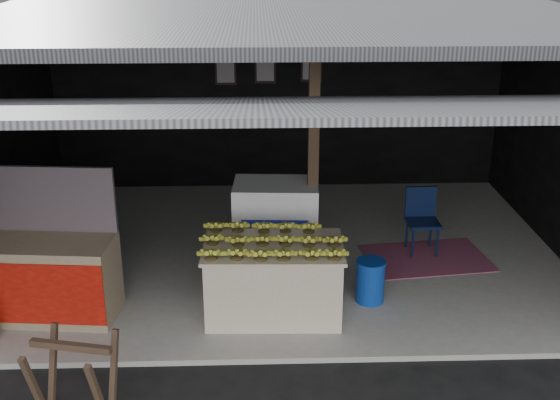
{
  "coord_description": "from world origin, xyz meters",
  "views": [
    {
      "loc": [
        -0.34,
        -5.71,
        3.87
      ],
      "look_at": [
        -0.09,
        1.53,
        1.1
      ],
      "focal_mm": 45.0,
      "sensor_mm": 36.0,
      "label": 1
    }
  ],
  "objects_px": {
    "neighbor_stall": "(42,274)",
    "sawhorse": "(73,369)",
    "banana_table": "(273,280)",
    "white_crate": "(276,227)",
    "plastic_chair": "(422,215)",
    "water_barrel": "(370,282)"
  },
  "relations": [
    {
      "from": "neighbor_stall",
      "to": "sawhorse",
      "type": "height_order",
      "value": "neighbor_stall"
    },
    {
      "from": "banana_table",
      "to": "neighbor_stall",
      "type": "bearing_deg",
      "value": -179.66
    },
    {
      "from": "white_crate",
      "to": "plastic_chair",
      "type": "bearing_deg",
      "value": 17.3
    },
    {
      "from": "banana_table",
      "to": "neighbor_stall",
      "type": "distance_m",
      "value": 2.42
    },
    {
      "from": "banana_table",
      "to": "plastic_chair",
      "type": "relative_size",
      "value": 1.78
    },
    {
      "from": "white_crate",
      "to": "water_barrel",
      "type": "distance_m",
      "value": 1.36
    },
    {
      "from": "banana_table",
      "to": "water_barrel",
      "type": "relative_size",
      "value": 3.24
    },
    {
      "from": "neighbor_stall",
      "to": "plastic_chair",
      "type": "height_order",
      "value": "neighbor_stall"
    },
    {
      "from": "water_barrel",
      "to": "banana_table",
      "type": "bearing_deg",
      "value": -167.7
    },
    {
      "from": "banana_table",
      "to": "neighbor_stall",
      "type": "relative_size",
      "value": 0.94
    },
    {
      "from": "water_barrel",
      "to": "plastic_chair",
      "type": "relative_size",
      "value": 0.55
    },
    {
      "from": "water_barrel",
      "to": "plastic_chair",
      "type": "bearing_deg",
      "value": 57.17
    },
    {
      "from": "plastic_chair",
      "to": "water_barrel",
      "type": "bearing_deg",
      "value": -124.72
    },
    {
      "from": "water_barrel",
      "to": "plastic_chair",
      "type": "xyz_separation_m",
      "value": [
        0.84,
        1.31,
        0.26
      ]
    },
    {
      "from": "neighbor_stall",
      "to": "plastic_chair",
      "type": "bearing_deg",
      "value": 24.08
    },
    {
      "from": "water_barrel",
      "to": "plastic_chair",
      "type": "distance_m",
      "value": 1.58
    },
    {
      "from": "neighbor_stall",
      "to": "banana_table",
      "type": "bearing_deg",
      "value": 3.75
    },
    {
      "from": "white_crate",
      "to": "sawhorse",
      "type": "distance_m",
      "value": 3.16
    },
    {
      "from": "white_crate",
      "to": "sawhorse",
      "type": "xyz_separation_m",
      "value": [
        -1.78,
        -2.6,
        -0.17
      ]
    },
    {
      "from": "sawhorse",
      "to": "banana_table",
      "type": "bearing_deg",
      "value": 54.0
    },
    {
      "from": "plastic_chair",
      "to": "banana_table",
      "type": "bearing_deg",
      "value": -143.02
    },
    {
      "from": "banana_table",
      "to": "neighbor_stall",
      "type": "height_order",
      "value": "neighbor_stall"
    }
  ]
}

